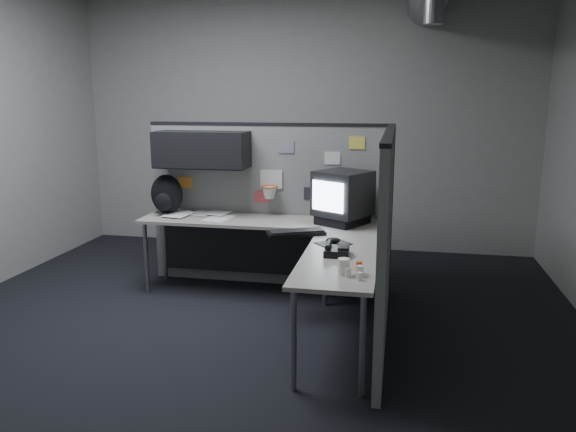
% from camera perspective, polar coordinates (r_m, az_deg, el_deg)
% --- Properties ---
extents(room, '(5.62, 5.62, 3.22)m').
position_cam_1_polar(room, '(4.13, 2.66, 14.99)').
color(room, black).
rests_on(room, ground).
extents(partition_back, '(2.44, 0.42, 1.63)m').
position_cam_1_polar(partition_back, '(5.57, -3.81, 2.91)').
color(partition_back, slate).
rests_on(partition_back, ground).
extents(partition_right, '(0.07, 2.23, 1.63)m').
position_cam_1_polar(partition_right, '(4.43, 9.89, -2.05)').
color(partition_right, slate).
rests_on(partition_right, ground).
extents(desk, '(2.31, 2.11, 0.73)m').
position_cam_1_polar(desk, '(5.05, -0.92, -2.48)').
color(desk, '#9C958D').
rests_on(desk, ground).
extents(monitor, '(0.59, 0.59, 0.49)m').
position_cam_1_polar(monitor, '(5.15, 5.58, 1.95)').
color(monitor, black).
rests_on(monitor, desk).
extents(keyboard, '(0.52, 0.37, 0.04)m').
position_cam_1_polar(keyboard, '(4.76, 0.83, -1.70)').
color(keyboard, black).
rests_on(keyboard, desk).
extents(mouse, '(0.31, 0.31, 0.05)m').
position_cam_1_polar(mouse, '(4.49, 4.60, -2.61)').
color(mouse, black).
rests_on(mouse, desk).
extents(phone, '(0.19, 0.21, 0.09)m').
position_cam_1_polar(phone, '(4.18, 4.91, -3.52)').
color(phone, black).
rests_on(phone, desk).
extents(bottles, '(0.13, 0.19, 0.08)m').
position_cam_1_polar(bottles, '(3.72, 7.03, -5.57)').
color(bottles, silver).
rests_on(bottles, desk).
extents(cup, '(0.09, 0.09, 0.11)m').
position_cam_1_polar(cup, '(3.74, 5.68, -5.13)').
color(cup, white).
rests_on(cup, desk).
extents(papers, '(0.87, 0.64, 0.02)m').
position_cam_1_polar(papers, '(5.68, -9.51, 0.32)').
color(papers, white).
rests_on(papers, desk).
extents(backpack, '(0.36, 0.34, 0.39)m').
position_cam_1_polar(backpack, '(5.70, -12.25, 2.12)').
color(backpack, black).
rests_on(backpack, desk).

